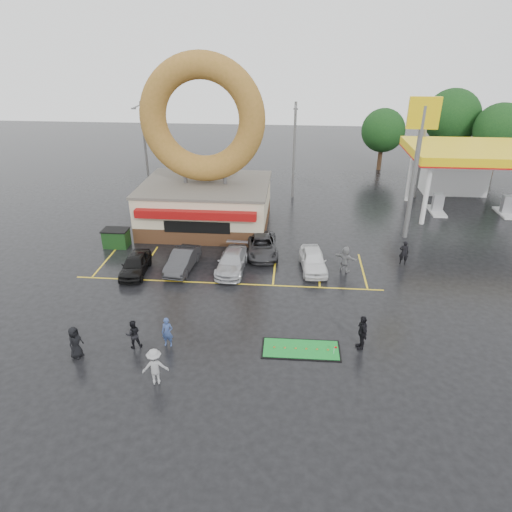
# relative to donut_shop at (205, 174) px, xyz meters

# --- Properties ---
(ground) EXTENTS (120.00, 120.00, 0.00)m
(ground) POSITION_rel_donut_shop_xyz_m (3.00, -12.97, -4.46)
(ground) COLOR black
(ground) RESTS_ON ground
(donut_shop) EXTENTS (10.20, 8.70, 13.50)m
(donut_shop) POSITION_rel_donut_shop_xyz_m (0.00, 0.00, 0.00)
(donut_shop) COLOR #472B19
(donut_shop) RESTS_ON ground
(gas_station) EXTENTS (12.30, 13.65, 5.90)m
(gas_station) POSITION_rel_donut_shop_xyz_m (23.00, 7.97, -0.77)
(gas_station) COLOR silver
(gas_station) RESTS_ON ground
(shell_sign) EXTENTS (2.20, 0.36, 10.60)m
(shell_sign) POSITION_rel_donut_shop_xyz_m (16.00, -0.97, 2.91)
(shell_sign) COLOR slate
(shell_sign) RESTS_ON ground
(streetlight_left) EXTENTS (0.40, 2.21, 9.00)m
(streetlight_left) POSITION_rel_donut_shop_xyz_m (-7.00, 6.95, 0.32)
(streetlight_left) COLOR slate
(streetlight_left) RESTS_ON ground
(streetlight_mid) EXTENTS (0.40, 2.21, 9.00)m
(streetlight_mid) POSITION_rel_donut_shop_xyz_m (7.00, 7.95, 0.32)
(streetlight_mid) COLOR slate
(streetlight_mid) RESTS_ON ground
(streetlight_right) EXTENTS (0.40, 2.21, 9.00)m
(streetlight_right) POSITION_rel_donut_shop_xyz_m (19.00, 8.95, 0.32)
(streetlight_right) COLOR slate
(streetlight_right) RESTS_ON ground
(tree_far_a) EXTENTS (5.60, 5.60, 8.00)m
(tree_far_a) POSITION_rel_donut_shop_xyz_m (29.00, 17.03, 0.72)
(tree_far_a) COLOR #332114
(tree_far_a) RESTS_ON ground
(tree_far_c) EXTENTS (6.30, 6.30, 9.00)m
(tree_far_c) POSITION_rel_donut_shop_xyz_m (25.00, 21.03, 1.37)
(tree_far_c) COLOR #332114
(tree_far_c) RESTS_ON ground
(tree_far_d) EXTENTS (4.90, 4.90, 7.00)m
(tree_far_d) POSITION_rel_donut_shop_xyz_m (17.00, 19.03, 0.07)
(tree_far_d) COLOR #332114
(tree_far_d) RESTS_ON ground
(car_black) EXTENTS (1.78, 3.96, 1.32)m
(car_black) POSITION_rel_donut_shop_xyz_m (-3.26, -8.67, -3.80)
(car_black) COLOR black
(car_black) RESTS_ON ground
(car_dgrey) EXTENTS (1.87, 4.20, 1.34)m
(car_dgrey) POSITION_rel_donut_shop_xyz_m (-0.25, -7.83, -3.80)
(car_dgrey) COLOR #2E2D30
(car_dgrey) RESTS_ON ground
(car_silver) EXTENTS (2.04, 4.53, 1.29)m
(car_silver) POSITION_rel_donut_shop_xyz_m (3.13, -7.67, -3.82)
(car_silver) COLOR #AAAAAF
(car_silver) RESTS_ON ground
(car_grey) EXTENTS (2.66, 4.86, 1.29)m
(car_grey) POSITION_rel_donut_shop_xyz_m (4.97, -4.97, -3.82)
(car_grey) COLOR #303032
(car_grey) RESTS_ON ground
(car_white) EXTENTS (2.04, 4.23, 1.39)m
(car_white) POSITION_rel_donut_shop_xyz_m (8.60, -7.10, -3.77)
(car_white) COLOR white
(car_white) RESTS_ON ground
(person_blue) EXTENTS (0.60, 0.40, 1.62)m
(person_blue) POSITION_rel_donut_shop_xyz_m (0.95, -16.23, -3.65)
(person_blue) COLOR navy
(person_blue) RESTS_ON ground
(person_blackjkt) EXTENTS (0.94, 0.85, 1.58)m
(person_blackjkt) POSITION_rel_donut_shop_xyz_m (-0.75, -16.51, -3.68)
(person_blackjkt) COLOR black
(person_blackjkt) RESTS_ON ground
(person_hoodie) EXTENTS (1.32, 0.95, 1.85)m
(person_hoodie) POSITION_rel_donut_shop_xyz_m (1.13, -19.04, -3.54)
(person_hoodie) COLOR gray
(person_hoodie) RESTS_ON ground
(person_bystander) EXTENTS (0.73, 0.94, 1.72)m
(person_bystander) POSITION_rel_donut_shop_xyz_m (-3.34, -17.51, -3.61)
(person_bystander) COLOR black
(person_bystander) RESTS_ON ground
(person_cameraman) EXTENTS (0.65, 1.18, 1.91)m
(person_cameraman) POSITION_rel_donut_shop_xyz_m (10.83, -15.58, -3.51)
(person_cameraman) COLOR black
(person_cameraman) RESTS_ON ground
(person_walker_near) EXTENTS (1.72, 1.27, 1.80)m
(person_walker_near) POSITION_rel_donut_shop_xyz_m (10.73, -7.19, -3.56)
(person_walker_near) COLOR gray
(person_walker_near) RESTS_ON ground
(person_walker_far) EXTENTS (0.70, 0.51, 1.76)m
(person_walker_far) POSITION_rel_donut_shop_xyz_m (14.88, -5.74, -3.58)
(person_walker_far) COLOR black
(person_walker_far) RESTS_ON ground
(dumpster) EXTENTS (1.80, 1.21, 1.30)m
(dumpster) POSITION_rel_donut_shop_xyz_m (-6.06, -4.63, -3.81)
(dumpster) COLOR #1A4119
(dumpster) RESTS_ON ground
(putting_green) EXTENTS (4.01, 1.77, 0.50)m
(putting_green) POSITION_rel_donut_shop_xyz_m (7.78, -16.03, -4.43)
(putting_green) COLOR black
(putting_green) RESTS_ON ground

